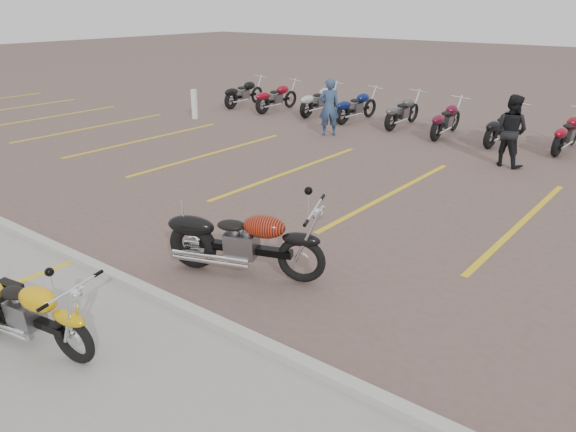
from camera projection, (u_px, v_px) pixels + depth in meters
name	position (u px, v px, depth m)	size (l,w,h in m)	color
ground	(270.00, 257.00, 8.96)	(100.00, 100.00, 0.00)	brown
curb	(174.00, 304.00, 7.47)	(60.00, 0.18, 0.12)	#ADAAA3
parking_stripes	(391.00, 194.00, 11.89)	(38.00, 5.50, 0.01)	gold
yellow_cruiser	(27.00, 312.00, 6.56)	(2.08, 0.47, 0.86)	black
flame_cruiser	(242.00, 244.00, 8.23)	(2.34, 1.00, 1.01)	black
person_a	(329.00, 107.00, 16.80)	(0.62, 0.41, 1.70)	navy
person_b	(511.00, 131.00, 13.63)	(0.85, 0.66, 1.75)	black
bollard	(194.00, 104.00, 19.28)	(0.15, 0.15, 1.00)	white
bg_bike_row	(424.00, 113.00, 17.44)	(15.52, 2.01, 1.10)	black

